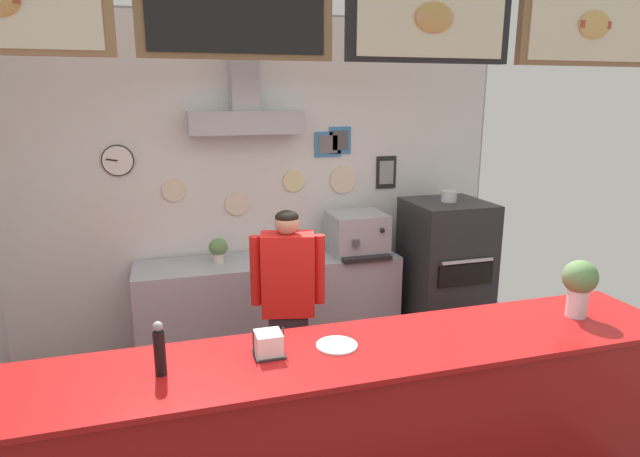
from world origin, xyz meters
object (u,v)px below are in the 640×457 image
(shop_worker, at_px, (288,308))
(napkin_holder, at_px, (269,344))
(pizza_oven, at_px, (444,274))
(espresso_machine, at_px, (357,233))
(potted_oregano, at_px, (218,249))
(pepper_grinder, at_px, (159,349))
(potted_thyme, at_px, (296,247))
(basil_vase, at_px, (579,285))
(condiment_plate, at_px, (337,345))

(shop_worker, xyz_separation_m, napkin_holder, (-0.35, -1.09, 0.27))
(napkin_holder, bearing_deg, shop_worker, 72.08)
(pizza_oven, xyz_separation_m, napkin_holder, (-2.05, -1.84, 0.42))
(shop_worker, distance_m, napkin_holder, 1.18)
(espresso_machine, bearing_deg, pizza_oven, -17.60)
(potted_oregano, distance_m, pepper_grinder, 2.27)
(espresso_machine, xyz_separation_m, potted_oregano, (-1.28, 0.06, -0.06))
(shop_worker, distance_m, espresso_machine, 1.37)
(shop_worker, height_order, potted_thyme, shop_worker)
(basil_vase, bearing_deg, shop_worker, 143.38)
(potted_oregano, xyz_separation_m, napkin_holder, (0.03, -2.15, 0.09))
(condiment_plate, bearing_deg, pizza_oven, 47.63)
(basil_vase, relative_size, condiment_plate, 1.58)
(shop_worker, bearing_deg, potted_oregano, -57.61)
(potted_thyme, distance_m, potted_oregano, 0.70)
(basil_vase, bearing_deg, napkin_holder, 178.99)
(espresso_machine, bearing_deg, basil_vase, -73.86)
(pizza_oven, distance_m, napkin_holder, 2.79)
(basil_vase, relative_size, napkin_holder, 2.14)
(pizza_oven, distance_m, potted_oregano, 2.13)
(espresso_machine, height_order, potted_oregano, espresso_machine)
(pizza_oven, distance_m, basil_vase, 1.96)
(potted_oregano, height_order, condiment_plate, potted_oregano)
(espresso_machine, xyz_separation_m, basil_vase, (0.62, -2.13, 0.16))
(potted_thyme, height_order, condiment_plate, potted_thyme)
(basil_vase, xyz_separation_m, napkin_holder, (-1.87, 0.03, -0.14))
(condiment_plate, bearing_deg, pepper_grinder, -177.32)
(shop_worker, height_order, espresso_machine, shop_worker)
(espresso_machine, bearing_deg, shop_worker, -131.83)
(pizza_oven, bearing_deg, pepper_grinder, -143.73)
(basil_vase, height_order, pepper_grinder, basil_vase)
(napkin_holder, bearing_deg, pepper_grinder, -174.24)
(potted_thyme, bearing_deg, potted_oregano, 174.74)
(napkin_holder, bearing_deg, pizza_oven, 41.89)
(pepper_grinder, height_order, napkin_holder, pepper_grinder)
(pizza_oven, height_order, potted_thyme, pizza_oven)
(pizza_oven, relative_size, potted_thyme, 7.76)
(basil_vase, height_order, napkin_holder, basil_vase)
(pepper_grinder, relative_size, condiment_plate, 1.23)
(potted_thyme, bearing_deg, condiment_plate, -98.13)
(napkin_holder, distance_m, condiment_plate, 0.37)
(shop_worker, xyz_separation_m, espresso_machine, (0.90, 1.00, 0.25))
(shop_worker, relative_size, napkin_holder, 9.67)
(pizza_oven, height_order, pepper_grinder, pizza_oven)
(basil_vase, bearing_deg, potted_thyme, 119.60)
(potted_oregano, bearing_deg, pepper_grinder, -102.73)
(potted_thyme, xyz_separation_m, basil_vase, (1.20, -2.12, 0.25))
(shop_worker, distance_m, pepper_grinder, 1.49)
(potted_thyme, bearing_deg, napkin_holder, -107.60)
(pepper_grinder, bearing_deg, basil_vase, 0.49)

